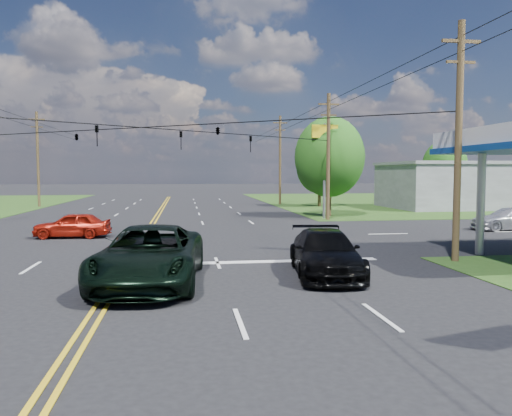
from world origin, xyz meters
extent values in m
plane|color=black|center=(0.00, 12.00, 0.00)|extent=(280.00, 280.00, 0.00)
cube|color=#234616|center=(35.00, 44.00, 0.00)|extent=(46.00, 48.00, 0.03)
cube|color=silver|center=(5.00, 4.00, 0.00)|extent=(10.00, 0.50, 0.02)
cube|color=slate|center=(30.00, 32.00, 2.20)|extent=(14.00, 10.00, 4.40)
cylinder|color=#A5A5AA|center=(15.00, 4.50, 2.33)|extent=(0.36, 0.36, 4.65)
cylinder|color=#42331B|center=(13.00, 3.00, 4.75)|extent=(0.28, 0.28, 9.50)
cube|color=#42331B|center=(13.00, 3.00, 8.70)|extent=(1.60, 0.12, 0.12)
cube|color=#42331B|center=(13.00, 3.00, 7.90)|extent=(1.20, 0.10, 0.10)
cylinder|color=#42331B|center=(13.00, 21.00, 4.75)|extent=(0.28, 0.28, 9.50)
cube|color=#42331B|center=(13.00, 21.00, 8.70)|extent=(1.60, 0.12, 0.12)
cube|color=#42331B|center=(13.00, 21.00, 7.90)|extent=(1.20, 0.10, 0.10)
cylinder|color=#42331B|center=(-13.00, 40.00, 5.00)|extent=(0.28, 0.28, 10.00)
cube|color=#42331B|center=(-13.00, 40.00, 9.20)|extent=(1.60, 0.12, 0.12)
cube|color=#42331B|center=(-13.00, 40.00, 8.40)|extent=(1.20, 0.10, 0.10)
cylinder|color=#42331B|center=(13.00, 40.00, 5.00)|extent=(0.28, 0.28, 10.00)
cube|color=#42331B|center=(13.00, 40.00, 9.20)|extent=(1.60, 0.12, 0.12)
cube|color=#42331B|center=(13.00, 40.00, 8.40)|extent=(1.20, 0.10, 0.10)
imported|color=black|center=(-2.08, 10.56, 5.42)|extent=(0.17, 0.21, 1.05)
imported|color=black|center=(2.08, 13.44, 5.42)|extent=(0.17, 0.21, 1.05)
imported|color=black|center=(6.50, 16.50, 5.42)|extent=(0.17, 0.21, 1.05)
imported|color=black|center=(-3.90, 14.70, 5.70)|extent=(1.24, 0.26, 0.50)
imported|color=black|center=(3.90, 9.30, 5.70)|extent=(1.24, 0.26, 0.50)
cylinder|color=black|center=(13.00, 10.00, 8.90)|extent=(0.04, 100.00, 0.04)
cylinder|color=black|center=(13.00, 10.00, 8.30)|extent=(0.04, 100.00, 0.04)
cylinder|color=#42331B|center=(14.00, 24.00, 1.65)|extent=(0.36, 0.36, 3.30)
ellipsoid|color=#1E4F15|center=(14.00, 24.00, 4.88)|extent=(5.70, 5.70, 6.60)
cylinder|color=#42331B|center=(16.50, 36.00, 1.43)|extent=(0.36, 0.36, 2.86)
ellipsoid|color=#1E4F15|center=(16.50, 36.00, 4.23)|extent=(4.94, 4.94, 5.72)
cylinder|color=#42331B|center=(34.00, 42.00, 1.54)|extent=(0.36, 0.36, 3.08)
ellipsoid|color=#1E4F15|center=(34.00, 42.00, 4.55)|extent=(5.32, 5.32, 6.16)
imported|color=black|center=(1.12, 0.55, 0.93)|extent=(3.68, 6.94, 1.86)
imported|color=black|center=(7.08, 1.19, 0.78)|extent=(2.82, 5.58, 1.55)
imported|color=#9E180B|center=(-3.90, 13.00, 0.70)|extent=(4.16, 1.82, 1.39)
imported|color=silver|center=(22.42, 13.00, 0.70)|extent=(4.84, 1.97, 1.40)
cylinder|color=#A5A5AA|center=(13.00, 22.00, 3.68)|extent=(0.20, 0.20, 7.37)
cube|color=yellow|center=(13.00, 22.00, 6.77)|extent=(2.03, 0.32, 1.01)
camera|label=1|loc=(2.21, -15.51, 3.55)|focal=35.00mm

